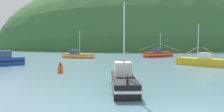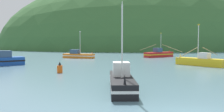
# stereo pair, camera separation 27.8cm
# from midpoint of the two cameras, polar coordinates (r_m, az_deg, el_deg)

# --- Properties ---
(hill_far_center) EXTENTS (150.53, 120.43, 37.29)m
(hill_far_center) POSITION_cam_midpoint_polar(r_m,az_deg,el_deg) (246.32, 24.46, 2.27)
(hill_far_center) COLOR #47703D
(hill_far_center) RESTS_ON ground
(hill_far_right) EXTENTS (207.65, 166.12, 98.06)m
(hill_far_right) POSITION_cam_midpoint_polar(r_m,az_deg,el_deg) (172.32, 7.87, 2.16)
(hill_far_right) COLOR #386633
(hill_far_right) RESTS_ON ground
(fishing_boat_black) EXTENTS (3.16, 7.99, 7.15)m
(fishing_boat_black) POSITION_cam_midpoint_polar(r_m,az_deg,el_deg) (18.36, 2.54, -6.52)
(fishing_boat_black) COLOR black
(fishing_boat_black) RESTS_ON ground
(fishing_boat_yellow) EXTENTS (12.27, 8.08, 7.09)m
(fishing_boat_yellow) POSITION_cam_midpoint_polar(r_m,az_deg,el_deg) (39.92, 21.99, -1.27)
(fishing_boat_yellow) COLOR gold
(fishing_boat_yellow) RESTS_ON ground
(fishing_boat_red) EXTENTS (9.66, 13.64, 6.65)m
(fishing_boat_red) POSITION_cam_midpoint_polar(r_m,az_deg,el_deg) (60.63, 11.97, 0.52)
(fishing_boat_red) COLOR red
(fishing_boat_red) RESTS_ON ground
(fishing_boat_orange) EXTENTS (8.12, 5.78, 6.84)m
(fishing_boat_orange) POSITION_cam_midpoint_polar(r_m,az_deg,el_deg) (55.86, -9.18, 0.22)
(fishing_boat_orange) COLOR orange
(fishing_boat_orange) RESTS_ON ground
(channel_buoy) EXTENTS (0.70, 0.70, 1.46)m
(channel_buoy) POSITION_cam_midpoint_polar(r_m,az_deg,el_deg) (29.04, -13.72, -3.15)
(channel_buoy) COLOR #E55914
(channel_buoy) RESTS_ON ground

